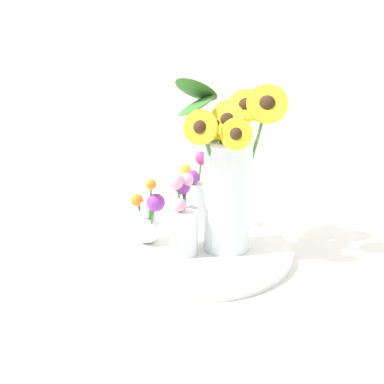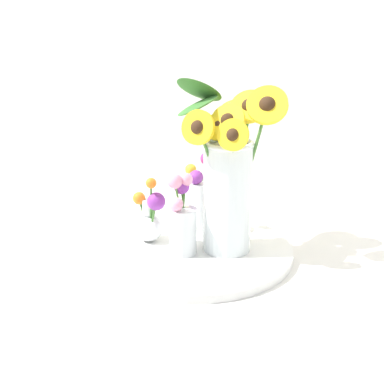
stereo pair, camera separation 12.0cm
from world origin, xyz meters
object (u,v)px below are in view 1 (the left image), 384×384
object	(u,v)px
vase_bulb_right	(148,220)
vase_small_back	(195,200)
serving_tray	(192,250)
mason_jar_sunflowers	(228,175)
vase_small_center	(184,220)

from	to	relation	value
vase_bulb_right	vase_small_back	bearing A→B (deg)	56.33
serving_tray	vase_small_back	size ratio (longest dim) A/B	2.35
vase_small_back	vase_bulb_right	bearing A→B (deg)	-123.67
serving_tray	mason_jar_sunflowers	bearing A→B (deg)	21.19
vase_bulb_right	serving_tray	bearing A→B (deg)	7.97
serving_tray	vase_small_center	size ratio (longest dim) A/B	2.53
serving_tray	vase_bulb_right	bearing A→B (deg)	-172.03
serving_tray	vase_bulb_right	world-z (taller)	vase_bulb_right
mason_jar_sunflowers	vase_bulb_right	world-z (taller)	mason_jar_sunflowers
mason_jar_sunflowers	vase_bulb_right	distance (m)	0.21
serving_tray	vase_small_center	distance (m)	0.10
serving_tray	mason_jar_sunflowers	distance (m)	0.20
mason_jar_sunflowers	serving_tray	bearing A→B (deg)	-158.81
serving_tray	vase_small_center	xyz separation A→B (m)	(-0.01, -0.04, 0.09)
vase_small_back	vase_small_center	bearing A→B (deg)	-81.81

